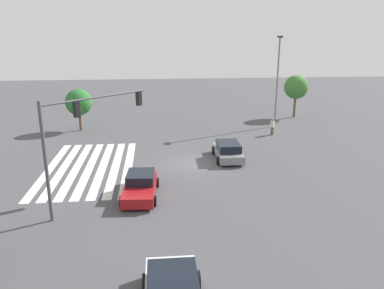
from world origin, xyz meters
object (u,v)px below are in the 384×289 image
at_px(traffic_signal_mast, 79,128).
at_px(tree_corner_a, 79,102).
at_px(car_0, 228,151).
at_px(car_1, 140,186).
at_px(tree_corner_b, 296,87).
at_px(street_light_pole_a, 278,75).
at_px(pedestrian, 272,126).

bearing_deg(traffic_signal_mast, tree_corner_a, 55.80).
bearing_deg(car_0, car_1, 134.71).
bearing_deg(tree_corner_a, car_0, 51.14).
distance_m(traffic_signal_mast, tree_corner_b, 30.45).
distance_m(street_light_pole_a, tree_corner_a, 20.59).
xyz_separation_m(pedestrian, street_light_pole_a, (-3.43, 1.36, 4.64)).
bearing_deg(street_light_pole_a, tree_corner_a, -91.00).
relative_size(traffic_signal_mast, car_0, 1.50).
bearing_deg(street_light_pole_a, traffic_signal_mast, -43.23).
relative_size(car_1, street_light_pole_a, 0.49).
xyz_separation_m(traffic_signal_mast, pedestrian, (-14.57, 15.56, -3.75)).
bearing_deg(car_1, street_light_pole_a, 144.20).
relative_size(traffic_signal_mast, car_1, 1.38).
height_order(car_0, car_1, car_0).
distance_m(car_0, tree_corner_a, 17.19).
bearing_deg(car_0, pedestrian, -38.87).
xyz_separation_m(traffic_signal_mast, tree_corner_a, (-18.36, -3.50, -1.70)).
xyz_separation_m(traffic_signal_mast, car_1, (-1.31, 3.09, -4.01)).
relative_size(traffic_signal_mast, tree_corner_b, 1.28).
xyz_separation_m(street_light_pole_a, tree_corner_b, (-4.31, 3.78, -1.93)).
relative_size(car_0, tree_corner_a, 1.00).
distance_m(car_0, pedestrian, 9.02).
bearing_deg(pedestrian, car_1, 5.19).
xyz_separation_m(car_1, pedestrian, (-13.27, 12.48, 0.26)).
xyz_separation_m(tree_corner_a, tree_corner_b, (-3.96, 24.20, 0.66)).
bearing_deg(traffic_signal_mast, car_1, -22.04).
distance_m(traffic_signal_mast, pedestrian, 21.65).
xyz_separation_m(pedestrian, tree_corner_a, (-3.79, -19.07, 2.05)).
xyz_separation_m(traffic_signal_mast, tree_corner_b, (-22.32, 20.70, -1.04)).
distance_m(car_1, tree_corner_b, 27.57).
bearing_deg(tree_corner_b, pedestrian, -33.57).
distance_m(car_1, pedestrian, 18.21).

